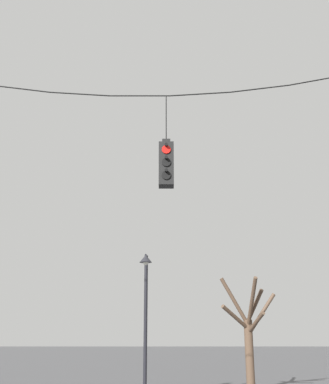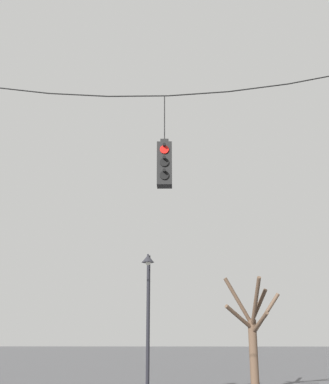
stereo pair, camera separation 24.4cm
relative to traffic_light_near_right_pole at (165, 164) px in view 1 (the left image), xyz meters
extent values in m
cylinder|color=black|center=(-3.50, 0.01, 1.92)|extent=(1.44, 0.03, 0.22)
cylinder|color=black|center=(-2.07, 0.01, 1.78)|extent=(1.44, 0.03, 0.12)
cylinder|color=black|center=(-0.63, 0.01, 1.73)|extent=(1.44, 0.03, 0.03)
cylinder|color=black|center=(0.81, 0.01, 1.78)|extent=(1.44, 0.03, 0.12)
cylinder|color=black|center=(2.24, 0.01, 1.92)|extent=(1.44, 0.03, 0.22)
cylinder|color=black|center=(3.68, 0.01, 2.16)|extent=(1.44, 0.03, 0.31)
cube|color=black|center=(0.00, 0.01, -0.02)|extent=(0.34, 0.34, 1.03)
cube|color=black|center=(0.00, 0.01, 0.54)|extent=(0.19, 0.19, 0.10)
cylinder|color=black|center=(0.00, 0.01, 1.16)|extent=(0.02, 0.02, 1.14)
cylinder|color=red|center=(0.00, -0.18, 0.28)|extent=(0.20, 0.03, 0.20)
cylinder|color=black|center=(0.00, -0.22, 0.37)|extent=(0.07, 0.12, 0.07)
cylinder|color=black|center=(0.00, -0.18, -0.02)|extent=(0.20, 0.03, 0.20)
cylinder|color=black|center=(0.00, -0.22, 0.07)|extent=(0.07, 0.12, 0.07)
cylinder|color=black|center=(0.00, -0.18, -0.33)|extent=(0.20, 0.03, 0.20)
cylinder|color=black|center=(0.00, -0.22, -0.24)|extent=(0.07, 0.12, 0.07)
cylinder|color=black|center=(-0.67, 6.20, -3.42)|extent=(0.12, 0.12, 4.66)
cylinder|color=black|center=(-0.67, 5.97, -1.14)|extent=(0.07, 0.46, 0.07)
cone|color=#232328|center=(-0.67, 5.74, -1.27)|extent=(0.42, 0.42, 0.25)
sphere|color=silver|center=(-0.67, 5.74, -1.39)|extent=(0.19, 0.19, 0.19)
cylinder|color=brown|center=(3.32, 9.73, -4.43)|extent=(0.34, 0.34, 2.64)
cylinder|color=brown|center=(3.54, 9.26, -2.60)|extent=(0.63, 1.12, 1.27)
cylinder|color=brown|center=(3.90, 9.83, -2.89)|extent=(1.31, 0.36, 1.70)
cylinder|color=brown|center=(2.77, 9.27, -3.04)|extent=(1.26, 1.09, 0.96)
cylinder|color=brown|center=(3.52, 9.11, -3.25)|extent=(0.56, 1.36, 0.83)
cylinder|color=brown|center=(2.79, 9.56, -2.40)|extent=(1.22, 0.52, 1.89)
cylinder|color=brown|center=(3.37, 8.93, -2.50)|extent=(0.27, 1.72, 1.88)
camera|label=1|loc=(-0.04, -10.31, -3.78)|focal=45.00mm
camera|label=2|loc=(0.20, -10.30, -3.78)|focal=45.00mm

